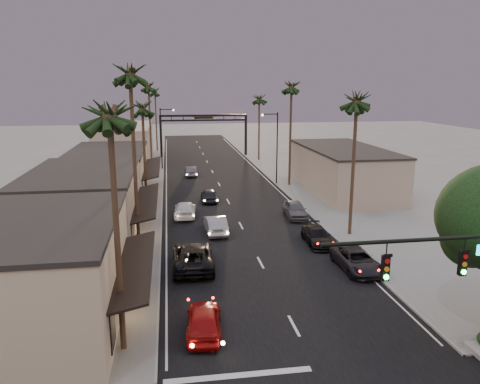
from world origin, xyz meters
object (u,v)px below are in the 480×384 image
object	(u,v)px
traffic_signal	(477,273)
streetlight_left	(163,133)
arch	(204,125)
palm_lc	(142,104)
oncoming_silver	(216,224)
curbside_black	(317,236)
palm_la	(109,106)
palm_rb	(292,84)
palm_ld	(148,84)
oncoming_pickup	(193,256)
palm_ra	(357,96)
curbside_near	(357,260)
palm_rc	(259,96)
palm_far	(155,89)
palm_lb	(130,69)
oncoming_red	(204,320)
streetlight_right	(275,142)

from	to	relation	value
traffic_signal	streetlight_left	xyz separation A→B (m)	(-12.61, 54.00, 0.25)
arch	palm_lc	world-z (taller)	palm_lc
oncoming_silver	curbside_black	world-z (taller)	oncoming_silver
streetlight_left	palm_la	size ratio (longest dim) A/B	0.68
palm_rb	arch	bearing A→B (deg)	108.30
palm_ld	palm_rb	size ratio (longest dim) A/B	1.00
oncoming_pickup	palm_la	bearing A→B (deg)	70.33
palm_ra	oncoming_pickup	distance (m)	17.85
palm_lc	oncoming_silver	world-z (taller)	palm_lc
curbside_near	oncoming_silver	bearing A→B (deg)	130.95
palm_rc	palm_far	size ratio (longest dim) A/B	0.92
traffic_signal	arch	bearing A→B (deg)	94.93
traffic_signal	curbside_near	distance (m)	13.48
palm_lb	oncoming_red	bearing A→B (deg)	-72.06
arch	streetlight_right	world-z (taller)	streetlight_right
palm_rb	oncoming_pickup	world-z (taller)	palm_rb
streetlight_right	streetlight_left	size ratio (longest dim) A/B	1.00
curbside_near	palm_ra	bearing A→B (deg)	70.47
palm_la	palm_lc	distance (m)	27.02
palm_ra	oncoming_silver	bearing A→B (deg)	168.37
curbside_black	oncoming_pickup	bearing A→B (deg)	-159.14
palm_far	traffic_signal	bearing A→B (deg)	-79.30
palm_lb	curbside_near	world-z (taller)	palm_lb
palm_lb	palm_rc	world-z (taller)	palm_lb
traffic_signal	palm_far	world-z (taller)	palm_far
curbside_near	curbside_black	size ratio (longest dim) A/B	1.09
traffic_signal	palm_rc	xyz separation A→B (m)	(2.91, 60.00, 5.39)
traffic_signal	palm_rc	bearing A→B (deg)	87.22
palm_lb	curbside_black	size ratio (longest dim) A/B	3.33
curbside_near	curbside_black	distance (m)	5.59
palm_far	oncoming_pickup	distance (m)	60.24
palm_lb	palm_lc	size ratio (longest dim) A/B	1.25
palm_ra	palm_rc	size ratio (longest dim) A/B	1.08
traffic_signal	palm_ld	distance (m)	53.47
arch	palm_lb	size ratio (longest dim) A/B	1.00
streetlight_left	curbside_black	size ratio (longest dim) A/B	1.97
traffic_signal	oncoming_pickup	bearing A→B (deg)	125.25
arch	palm_rc	world-z (taller)	palm_rc
palm_lb	palm_la	bearing A→B (deg)	-90.00
palm_rb	oncoming_silver	xyz separation A→B (m)	(-11.05, -17.72, -11.65)
curbside_near	oncoming_red	bearing A→B (deg)	-149.52
palm_rb	palm_ld	bearing A→B (deg)	147.40
streetlight_right	oncoming_pickup	xyz separation A→B (m)	(-11.70, -26.20, -4.50)
streetlight_left	palm_lc	distance (m)	22.65
palm_lc	oncoming_red	world-z (taller)	palm_lc
traffic_signal	palm_lb	size ratio (longest dim) A/B	0.56
curbside_black	oncoming_red	bearing A→B (deg)	-127.10
palm_rc	oncoming_pickup	distance (m)	48.11
oncoming_pickup	curbside_near	distance (m)	11.17
oncoming_red	streetlight_right	bearing A→B (deg)	-102.96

